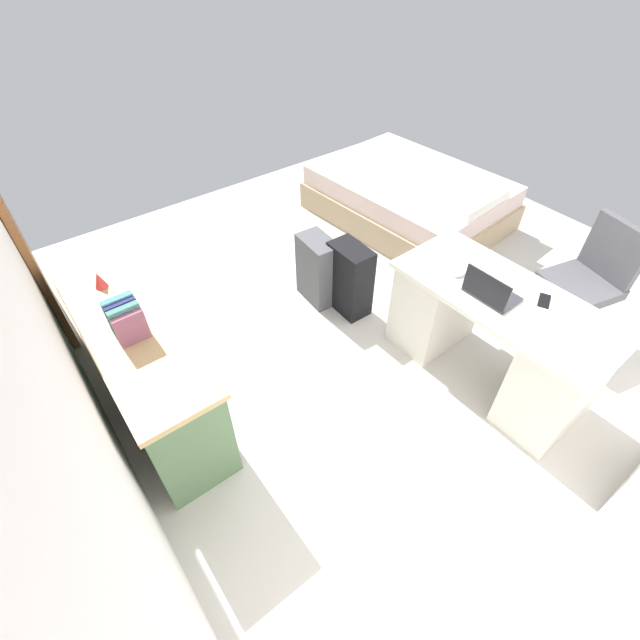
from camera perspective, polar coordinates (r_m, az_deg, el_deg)
name	(u,v)px	position (r m, az deg, el deg)	size (l,w,h in m)	color
ground_plane	(375,312)	(3.86, 6.94, 0.99)	(5.43, 5.43, 0.00)	beige
wall_back	(15,292)	(2.32, -34.10, 2.94)	(4.20, 0.10, 2.75)	white
door_wooden	(3,210)	(3.85, -35.16, 11.35)	(0.88, 0.05, 2.04)	brown
desk	(492,335)	(3.31, 20.94, -1.82)	(1.46, 0.70, 0.76)	silver
office_chair	(583,287)	(3.97, 30.35, 3.58)	(0.56, 0.56, 0.94)	black
credenza	(139,358)	(3.19, -21.91, -4.53)	(1.80, 0.48, 0.77)	#4C6B47
bed	(410,198)	(5.01, 11.29, 14.93)	(2.01, 1.55, 0.58)	tan
suitcase_black	(350,279)	(3.69, 3.77, 5.16)	(0.36, 0.22, 0.61)	black
suitcase_spare_grey	(318,270)	(3.80, -0.26, 6.36)	(0.36, 0.22, 0.59)	#4C4C51
laptop	(490,292)	(2.99, 20.67, 3.35)	(0.32, 0.23, 0.21)	#333338
computer_mouse	(459,273)	(3.13, 17.21, 5.66)	(0.06, 0.10, 0.03)	white
cell_phone_near_laptop	(544,301)	(3.13, 26.49, 2.21)	(0.07, 0.14, 0.01)	black
book_row	(126,319)	(2.72, -23.34, 0.11)	(0.19, 0.17, 0.24)	#834A5F
figurine_small	(99,280)	(3.17, -26.14, 4.54)	(0.08, 0.08, 0.11)	red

